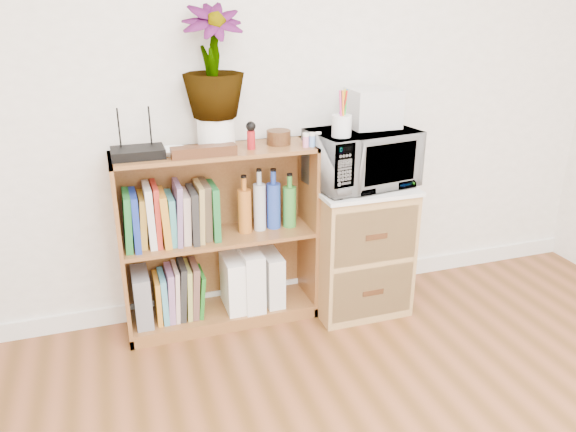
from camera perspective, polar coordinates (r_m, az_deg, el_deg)
name	(u,v)px	position (r m, az deg, el deg)	size (l,w,h in m)	color
skirting_board	(276,289)	(3.31, -1.21, -7.42)	(4.00, 0.02, 0.10)	white
bookshelf	(219,239)	(2.92, -7.02, -2.36)	(1.00, 0.30, 0.95)	brown
wicker_unit	(356,248)	(3.13, 6.96, -3.24)	(0.50, 0.45, 0.70)	#9E7542
microwave	(362,158)	(2.94, 7.49, 5.86)	(0.53, 0.36, 0.29)	silver
pen_cup	(342,126)	(2.75, 5.46, 9.11)	(0.10, 0.10, 0.10)	white
small_appliance	(373,108)	(2.97, 8.63, 10.79)	(0.25, 0.21, 0.20)	silver
router	(138,153)	(2.70, -15.01, 6.23)	(0.24, 0.16, 0.04)	black
white_bowl	(173,152)	(2.70, -11.62, 6.42)	(0.13, 0.13, 0.03)	white
plant_pot	(216,133)	(2.77, -7.31, 8.35)	(0.18, 0.18, 0.15)	white
potted_plant	(213,62)	(2.72, -7.65, 15.24)	(0.29, 0.29, 0.52)	#347830
trinket_box	(204,151)	(2.65, -8.55, 6.53)	(0.30, 0.08, 0.05)	#371E0F
kokeshi_doll	(251,140)	(2.75, -3.77, 7.71)	(0.04, 0.04, 0.09)	#A3141A
wooden_bowl	(279,137)	(2.85, -0.96, 8.00)	(0.12, 0.12, 0.07)	#3B1E10
paint_jars	(312,141)	(2.80, 2.45, 7.61)	(0.11, 0.04, 0.06)	#D67785
file_box	(142,297)	(3.00, -14.62, -7.97)	(0.08, 0.22, 0.28)	slate
magazine_holder_left	(233,283)	(3.04, -5.64, -6.75)	(0.09, 0.24, 0.29)	white
magazine_holder_mid	(250,277)	(3.05, -3.86, -6.21)	(0.10, 0.26, 0.33)	white
magazine_holder_right	(271,277)	(3.09, -1.69, -6.24)	(0.09, 0.23, 0.29)	white
cookbooks	(171,215)	(2.83, -11.79, 0.10)	(0.46, 0.20, 0.31)	#1D6E2C
liquor_bottles	(282,200)	(2.93, -0.66, 1.65)	(0.47, 0.07, 0.32)	#BB6523
lower_books	(179,292)	(3.01, -11.04, -7.58)	(0.26, 0.19, 0.30)	orange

